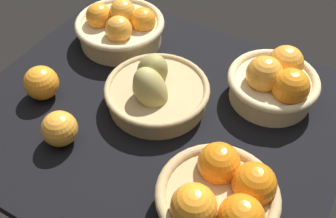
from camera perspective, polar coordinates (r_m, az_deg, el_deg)
name	(u,v)px	position (r cm, az deg, el deg)	size (l,w,h in cm)	color
market_tray	(156,117)	(95.58, -1.67, -1.12)	(84.00, 72.00, 3.00)	black
basket_near_right	(220,197)	(75.69, 7.41, -12.22)	(22.88, 22.88, 11.82)	tan
basket_far_left	(120,27)	(112.21, -6.72, 11.38)	(24.15, 24.15, 12.30)	#D3BC8C
basket_center_pears	(156,90)	(93.98, -1.73, 2.64)	(24.50, 24.50, 13.45)	tan
basket_far_right	(275,82)	(97.25, 14.82, 3.70)	(21.35, 21.35, 12.45)	#D3BC8C
loose_orange_front_gap	(60,129)	(89.10, -15.03, -2.70)	(7.82, 7.82, 7.82)	#F49E33
loose_orange_back_gap	(41,83)	(100.09, -17.41, 3.53)	(8.22, 8.22, 8.22)	orange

